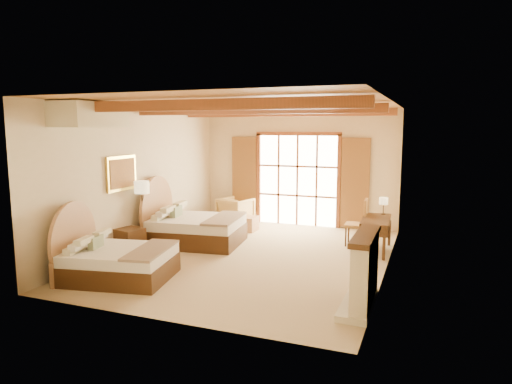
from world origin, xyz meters
The scene contains 19 objects.
floor centered at (0.00, 0.00, 0.00)m, with size 7.00×7.00×0.00m, color tan.
wall_back centered at (0.00, 3.50, 1.60)m, with size 5.50×5.50×0.00m, color beige.
wall_left centered at (-2.75, 0.00, 1.60)m, with size 7.00×7.00×0.00m, color beige.
wall_right centered at (2.75, 0.00, 1.60)m, with size 7.00×7.00×0.00m, color beige.
ceiling centered at (0.00, 0.00, 3.20)m, with size 7.00×7.00×0.00m, color #AA7136.
ceiling_beams centered at (0.00, 0.00, 3.08)m, with size 5.39×4.60×0.18m, color #96491F, non-canonical shape.
french_doors centered at (0.00, 3.44, 1.25)m, with size 3.95×0.08×2.60m.
fireplace centered at (2.60, -2.00, 0.51)m, with size 0.46×1.40×1.16m.
painting centered at (-2.70, -0.75, 1.75)m, with size 0.06×0.95×0.75m.
canopy_valance centered at (-2.40, -2.00, 2.95)m, with size 0.70×1.40×0.45m, color beige.
bed_near centered at (-1.85, -2.23, 0.37)m, with size 2.10×1.72×1.22m.
bed_far centered at (-1.78, 0.51, 0.42)m, with size 2.29×1.84×1.38m.
nightstand centered at (-2.46, -0.89, 0.29)m, with size 0.49×0.49×0.59m, color #402A11.
floor_lamp centered at (-2.50, -0.34, 1.32)m, with size 0.33×0.33×1.55m.
armchair centered at (-1.63, 2.85, 0.38)m, with size 0.81×0.84×0.76m, color tan.
ottoman centered at (-1.04, 2.21, 0.19)m, with size 0.52×0.52×0.38m, color #BC7750.
desk centered at (2.40, 1.34, 0.40)m, with size 0.65×1.40×0.74m.
desk_chair centered at (1.94, 1.72, 0.34)m, with size 0.49×0.49×1.09m.
desk_lamp centered at (2.49, 1.91, 1.04)m, with size 0.19×0.19×0.39m.
Camera 1 is at (3.47, -8.77, 2.73)m, focal length 32.00 mm.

